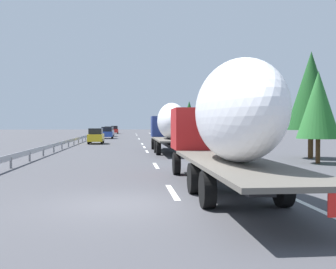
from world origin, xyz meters
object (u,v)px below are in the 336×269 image
object	(u,v)px
car_yellow_coupe	(96,136)
road_sign	(178,126)
car_silver_hatch	(109,131)
car_red_compact	(115,130)
truck_lead	(170,125)
car_blue_sedan	(107,133)
truck_trailing	(226,121)

from	to	relation	value
car_yellow_coupe	road_sign	xyz separation A→B (m)	(3.77, -10.42, 1.22)
car_silver_hatch	car_yellow_coupe	distance (m)	29.63
car_silver_hatch	car_yellow_coupe	world-z (taller)	car_silver_hatch
car_red_compact	road_sign	world-z (taller)	road_sign
car_silver_hatch	truck_lead	bearing A→B (deg)	-170.96
car_blue_sedan	car_red_compact	xyz separation A→B (m)	(33.07, 0.00, 0.01)
truck_trailing	car_silver_hatch	size ratio (longest dim) A/B	3.00
truck_trailing	car_blue_sedan	xyz separation A→B (m)	(53.26, 6.97, -1.51)
car_blue_sedan	car_silver_hatch	distance (m)	11.87
car_red_compact	car_yellow_coupe	bearing A→B (deg)	179.61
road_sign	car_blue_sedan	bearing A→B (deg)	35.74
truck_trailing	car_silver_hatch	distance (m)	65.54
car_silver_hatch	car_blue_sedan	bearing A→B (deg)	-178.66
road_sign	car_red_compact	bearing A→B (deg)	12.09
car_blue_sedan	car_yellow_coupe	world-z (taller)	car_blue_sedan
car_red_compact	road_sign	xyz separation A→B (m)	(-47.06, -10.08, 1.18)
truck_lead	car_red_compact	xyz separation A→B (m)	(66.79, 6.98, -1.35)
truck_trailing	car_yellow_coupe	distance (m)	36.27
car_blue_sedan	car_silver_hatch	bearing A→B (deg)	1.34
car_red_compact	car_yellow_coupe	world-z (taller)	car_red_compact
car_silver_hatch	car_yellow_coupe	xyz separation A→B (m)	(-29.63, 0.07, -0.03)
truck_lead	road_sign	distance (m)	19.97
truck_lead	car_blue_sedan	world-z (taller)	truck_lead
truck_trailing	road_sign	bearing A→B (deg)	-4.51
car_red_compact	car_yellow_coupe	size ratio (longest dim) A/B	1.03
car_blue_sedan	car_red_compact	size ratio (longest dim) A/B	1.03
truck_lead	car_blue_sedan	bearing A→B (deg)	11.68
car_silver_hatch	road_sign	xyz separation A→B (m)	(-25.86, -10.35, 1.19)
truck_trailing	car_yellow_coupe	bearing A→B (deg)	11.66
car_blue_sedan	truck_lead	bearing A→B (deg)	-168.32
car_red_compact	truck_lead	bearing A→B (deg)	-174.04
road_sign	car_silver_hatch	bearing A→B (deg)	21.82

